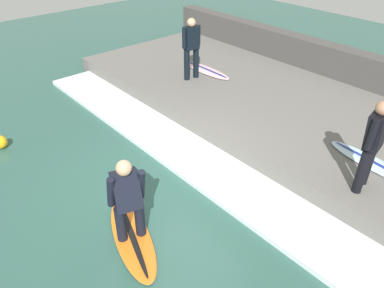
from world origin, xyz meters
TOP-DOWN VIEW (x-y plane):
  - ground_plane at (0.00, 0.00)m, footprint 28.00×28.00m
  - concrete_ledge at (3.62, 0.00)m, footprint 4.40×12.53m
  - back_wall at (6.07, 0.00)m, footprint 0.50×13.15m
  - wave_foam_crest at (0.82, 0.00)m, footprint 1.19×11.90m
  - surfboard_riding at (-1.36, -0.66)m, footprint 1.15×2.00m
  - surfer_riding at (-1.36, -0.66)m, footprint 0.54×0.54m
  - surfer_waiting_near at (2.03, -2.60)m, footprint 0.55×0.32m
  - surfboard_waiting_near at (2.83, -2.45)m, footprint 0.66×1.88m
  - surfer_waiting_far at (2.94, 2.82)m, footprint 0.55×0.28m
  - surfboard_waiting_far at (3.60, 2.92)m, footprint 0.47×1.79m
  - marker_buoy at (-2.05, 3.45)m, footprint 0.30×0.30m

SIDE VIEW (x-z plane):
  - ground_plane at x=0.00m, z-range 0.00..0.00m
  - surfboard_riding at x=-1.36m, z-range 0.00..0.06m
  - wave_foam_crest at x=0.82m, z-range 0.00..0.11m
  - marker_buoy at x=-2.05m, z-range 0.00..0.30m
  - concrete_ledge at x=3.62m, z-range 0.00..0.44m
  - surfboard_waiting_near at x=2.83m, z-range 0.44..0.51m
  - surfboard_waiting_far at x=3.60m, z-range 0.44..0.51m
  - back_wall at x=6.07m, z-range 0.00..1.27m
  - surfer_riding at x=-1.36m, z-range 0.14..1.61m
  - surfer_waiting_near at x=2.03m, z-range 0.55..2.18m
  - surfer_waiting_far at x=2.94m, z-range 0.55..2.18m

